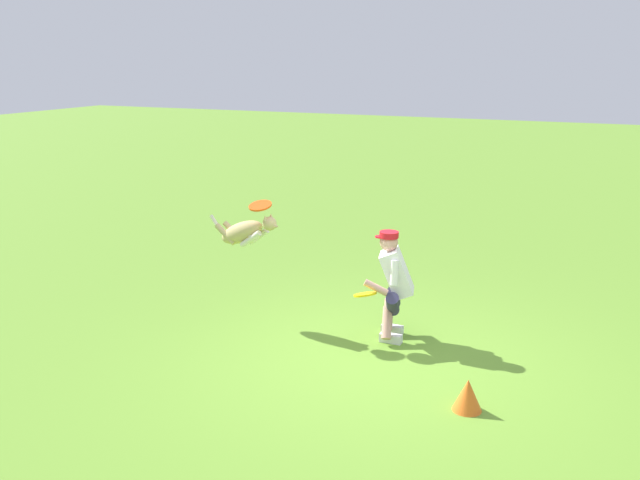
{
  "coord_description": "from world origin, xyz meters",
  "views": [
    {
      "loc": [
        -2.21,
        6.57,
        3.24
      ],
      "look_at": [
        0.99,
        -0.67,
        1.11
      ],
      "focal_mm": 38.77,
      "sensor_mm": 36.0,
      "label": 1
    }
  ],
  "objects_px": {
    "frisbee_flying": "(260,206)",
    "frisbee_held": "(365,294)",
    "dog": "(245,232)",
    "training_cone": "(468,395)",
    "person": "(393,282)"
  },
  "relations": [
    {
      "from": "dog",
      "to": "frisbee_flying",
      "type": "height_order",
      "value": "frisbee_flying"
    },
    {
      "from": "training_cone",
      "to": "dog",
      "type": "bearing_deg",
      "value": -21.55
    },
    {
      "from": "dog",
      "to": "training_cone",
      "type": "xyz_separation_m",
      "value": [
        -3.06,
        1.21,
        -0.98
      ]
    },
    {
      "from": "frisbee_flying",
      "to": "frisbee_held",
      "type": "xyz_separation_m",
      "value": [
        -1.39,
        0.1,
        -0.89
      ]
    },
    {
      "from": "dog",
      "to": "person",
      "type": "bearing_deg",
      "value": 14.43
    },
    {
      "from": "dog",
      "to": "training_cone",
      "type": "height_order",
      "value": "dog"
    },
    {
      "from": "frisbee_flying",
      "to": "frisbee_held",
      "type": "relative_size",
      "value": 1.05
    },
    {
      "from": "person",
      "to": "training_cone",
      "type": "height_order",
      "value": "person"
    },
    {
      "from": "person",
      "to": "dog",
      "type": "distance_m",
      "value": 1.93
    },
    {
      "from": "dog",
      "to": "frisbee_flying",
      "type": "relative_size",
      "value": 3.88
    },
    {
      "from": "dog",
      "to": "frisbee_flying",
      "type": "distance_m",
      "value": 0.45
    },
    {
      "from": "frisbee_flying",
      "to": "training_cone",
      "type": "height_order",
      "value": "frisbee_flying"
    },
    {
      "from": "dog",
      "to": "frisbee_held",
      "type": "xyz_separation_m",
      "value": [
        -1.64,
        0.16,
        -0.53
      ]
    },
    {
      "from": "frisbee_flying",
      "to": "training_cone",
      "type": "bearing_deg",
      "value": 157.7
    },
    {
      "from": "person",
      "to": "dog",
      "type": "relative_size",
      "value": 1.19
    }
  ]
}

